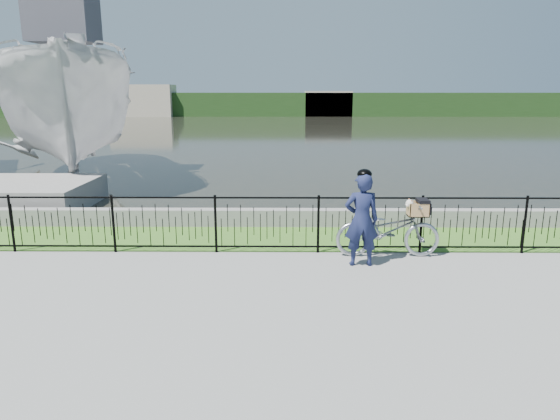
{
  "coord_description": "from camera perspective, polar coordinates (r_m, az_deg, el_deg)",
  "views": [
    {
      "loc": [
        0.34,
        -7.77,
        3.08
      ],
      "look_at": [
        0.26,
        1.0,
        1.0
      ],
      "focal_mm": 32.0,
      "sensor_mm": 36.0,
      "label": 1
    }
  ],
  "objects": [
    {
      "name": "far_building_left",
      "position": [
        68.29,
        -15.41,
        11.96
      ],
      "size": [
        8.0,
        4.0,
        4.0
      ],
      "primitive_type": "cube",
      "color": "#B0A48D",
      "rests_on": "ground"
    },
    {
      "name": "quay_wall",
      "position": [
        11.74,
        -1.16,
        -0.87
      ],
      "size": [
        60.0,
        0.3,
        0.4
      ],
      "primitive_type": "cube",
      "color": "gray",
      "rests_on": "ground"
    },
    {
      "name": "fence",
      "position": [
        9.71,
        -1.5,
        -1.62
      ],
      "size": [
        14.0,
        0.06,
        1.15
      ],
      "primitive_type": null,
      "color": "black",
      "rests_on": "ground"
    },
    {
      "name": "far_building_right",
      "position": [
        66.53,
        5.51,
        12.0
      ],
      "size": [
        6.0,
        3.0,
        3.2
      ],
      "primitive_type": "cube",
      "color": "#B0A48D",
      "rests_on": "ground"
    },
    {
      "name": "ground",
      "position": [
        8.37,
        -1.86,
        -8.27
      ],
      "size": [
        120.0,
        120.0,
        0.0
      ],
      "primitive_type": "plane",
      "color": "gray",
      "rests_on": "ground"
    },
    {
      "name": "cyclist",
      "position": [
        9.04,
        9.31,
        -0.97
      ],
      "size": [
        0.63,
        0.42,
        1.76
      ],
      "color": "#171D3F",
      "rests_on": "ground"
    },
    {
      "name": "far_treeline",
      "position": [
        67.79,
        0.23,
        12.0
      ],
      "size": [
        120.0,
        6.0,
        3.0
      ],
      "primitive_type": "cube",
      "color": "#203F18",
      "rests_on": "ground"
    },
    {
      "name": "grass_strip",
      "position": [
        10.82,
        -1.3,
        -3.18
      ],
      "size": [
        60.0,
        2.0,
        0.01
      ],
      "primitive_type": "cube",
      "color": "#3E6C22",
      "rests_on": "ground"
    },
    {
      "name": "water",
      "position": [
        40.89,
        0.04,
        9.02
      ],
      "size": [
        120.0,
        120.0,
        0.0
      ],
      "primitive_type": "plane",
      "color": "black",
      "rests_on": "ground"
    },
    {
      "name": "boat_near",
      "position": [
        20.16,
        -22.74,
        10.29
      ],
      "size": [
        8.58,
        12.65,
        6.38
      ],
      "color": "#B9B9B9",
      "rests_on": "water"
    },
    {
      "name": "bicycle_rig",
      "position": [
        9.72,
        12.27,
        -2.19
      ],
      "size": [
        1.97,
        0.69,
        1.14
      ],
      "color": "#A0A5AC",
      "rests_on": "ground"
    }
  ]
}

